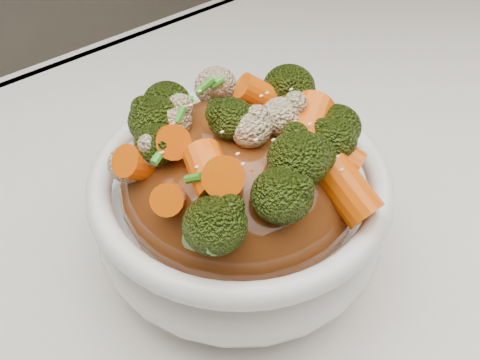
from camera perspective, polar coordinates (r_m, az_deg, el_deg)
tablecloth at (r=0.50m, az=6.79°, el=-8.14°), size 1.20×0.80×0.04m
bowl at (r=0.44m, az=-0.00°, el=-3.15°), size 0.30×0.30×0.09m
sauce_base at (r=0.42m, az=-0.00°, el=-0.31°), size 0.24×0.24×0.10m
carrots at (r=0.38m, az=-0.00°, el=6.74°), size 0.24×0.24×0.05m
broccoli at (r=0.38m, az=-0.00°, el=6.62°), size 0.24×0.24×0.05m
cauliflower at (r=0.38m, az=-0.00°, el=6.37°), size 0.24×0.24×0.04m
scallions at (r=0.38m, az=-0.00°, el=6.87°), size 0.18×0.18×0.02m
sesame_seeds at (r=0.38m, az=-0.00°, el=6.87°), size 0.21×0.21×0.01m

